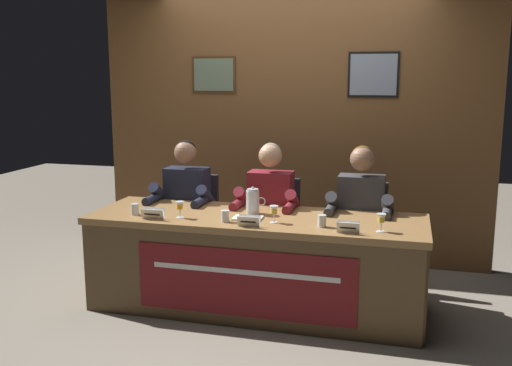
# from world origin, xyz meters

# --- Properties ---
(ground_plane) EXTENTS (12.00, 12.00, 0.00)m
(ground_plane) POSITION_xyz_m (0.00, 0.00, 0.00)
(ground_plane) COLOR gray
(wall_back_panelled) EXTENTS (3.71, 0.14, 2.60)m
(wall_back_panelled) POSITION_xyz_m (0.00, 1.32, 1.30)
(wall_back_panelled) COLOR brown
(wall_back_panelled) RESTS_ON ground_plane
(conference_table) EXTENTS (2.51, 0.81, 0.72)m
(conference_table) POSITION_xyz_m (0.00, -0.10, 0.48)
(conference_table) COLOR olive
(conference_table) RESTS_ON ground_plane
(chair_left) EXTENTS (0.44, 0.45, 0.89)m
(chair_left) POSITION_xyz_m (-0.74, 0.59, 0.43)
(chair_left) COLOR black
(chair_left) RESTS_ON ground_plane
(panelist_left) EXTENTS (0.51, 0.48, 1.22)m
(panelist_left) POSITION_xyz_m (-0.74, 0.39, 0.70)
(panelist_left) COLOR black
(panelist_left) RESTS_ON ground_plane
(nameplate_left) EXTENTS (0.17, 0.06, 0.08)m
(nameplate_left) POSITION_xyz_m (-0.70, -0.29, 0.76)
(nameplate_left) COLOR white
(nameplate_left) RESTS_ON conference_table
(juice_glass_left) EXTENTS (0.06, 0.06, 0.12)m
(juice_glass_left) POSITION_xyz_m (-0.52, -0.20, 0.81)
(juice_glass_left) COLOR white
(juice_glass_left) RESTS_ON conference_table
(water_cup_left) EXTENTS (0.06, 0.06, 0.08)m
(water_cup_left) POSITION_xyz_m (-0.89, -0.20, 0.76)
(water_cup_left) COLOR silver
(water_cup_left) RESTS_ON conference_table
(chair_center) EXTENTS (0.44, 0.45, 0.89)m
(chair_center) POSITION_xyz_m (0.00, 0.59, 0.43)
(chair_center) COLOR black
(chair_center) RESTS_ON ground_plane
(panelist_center) EXTENTS (0.51, 0.48, 1.22)m
(panelist_center) POSITION_xyz_m (0.00, 0.39, 0.70)
(panelist_center) COLOR black
(panelist_center) RESTS_ON ground_plane
(nameplate_center) EXTENTS (0.16, 0.06, 0.08)m
(nameplate_center) POSITION_xyz_m (0.03, -0.32, 0.76)
(nameplate_center) COLOR white
(nameplate_center) RESTS_ON conference_table
(juice_glass_center) EXTENTS (0.06, 0.06, 0.12)m
(juice_glass_center) POSITION_xyz_m (0.17, -0.16, 0.81)
(juice_glass_center) COLOR white
(juice_glass_center) RESTS_ON conference_table
(water_cup_center) EXTENTS (0.06, 0.06, 0.08)m
(water_cup_center) POSITION_xyz_m (-0.17, -0.23, 0.76)
(water_cup_center) COLOR silver
(water_cup_center) RESTS_ON conference_table
(chair_right) EXTENTS (0.44, 0.45, 0.89)m
(chair_right) POSITION_xyz_m (0.74, 0.59, 0.43)
(chair_right) COLOR black
(chair_right) RESTS_ON ground_plane
(panelist_right) EXTENTS (0.51, 0.48, 1.22)m
(panelist_right) POSITION_xyz_m (0.74, 0.39, 0.70)
(panelist_right) COLOR black
(panelist_right) RESTS_ON ground_plane
(nameplate_right) EXTENTS (0.15, 0.06, 0.08)m
(nameplate_right) POSITION_xyz_m (0.72, -0.31, 0.76)
(nameplate_right) COLOR white
(nameplate_right) RESTS_ON conference_table
(juice_glass_right) EXTENTS (0.06, 0.06, 0.12)m
(juice_glass_right) POSITION_xyz_m (0.92, -0.21, 0.81)
(juice_glass_right) COLOR white
(juice_glass_right) RESTS_ON conference_table
(water_cup_right) EXTENTS (0.06, 0.06, 0.08)m
(water_cup_right) POSITION_xyz_m (0.52, -0.19, 0.76)
(water_cup_right) COLOR silver
(water_cup_right) RESTS_ON conference_table
(water_pitcher_central) EXTENTS (0.15, 0.10, 0.21)m
(water_pitcher_central) POSITION_xyz_m (-0.04, 0.06, 0.81)
(water_pitcher_central) COLOR silver
(water_pitcher_central) RESTS_ON conference_table
(document_stack_center) EXTENTS (0.22, 0.16, 0.01)m
(document_stack_center) POSITION_xyz_m (-0.04, -0.10, 0.73)
(document_stack_center) COLOR white
(document_stack_center) RESTS_ON conference_table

